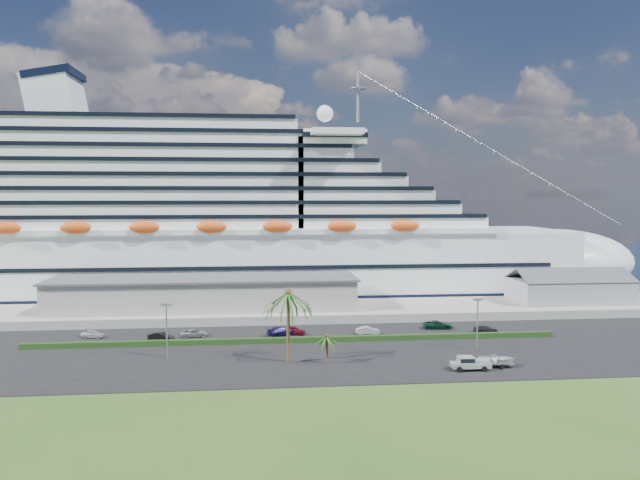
{
  "coord_description": "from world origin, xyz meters",
  "views": [
    {
      "loc": [
        -14.57,
        -85.79,
        24.6
      ],
      "look_at": [
        -2.67,
        30.0,
        16.16
      ],
      "focal_mm": 35.0,
      "sensor_mm": 36.0,
      "label": 1
    }
  ],
  "objects": [
    {
      "name": "lamp_post_left",
      "position": [
        -28.0,
        8.0,
        5.34
      ],
      "size": [
        1.6,
        0.35,
        8.27
      ],
      "color": "gray",
      "rests_on": "asphalt_lot"
    },
    {
      "name": "cruise_ship",
      "position": [
        -21.53,
        64.0,
        16.69
      ],
      "size": [
        191.0,
        38.0,
        54.0
      ],
      "color": "silver",
      "rests_on": "ground"
    },
    {
      "name": "palm_short",
      "position": [
        -4.5,
        2.5,
        3.67
      ],
      "size": [
        3.53,
        3.53,
        4.56
      ],
      "color": "#47301E",
      "rests_on": "ground"
    },
    {
      "name": "parked_car_4",
      "position": [
        -8.29,
        22.0,
        0.89
      ],
      "size": [
        4.87,
        3.29,
        1.54
      ],
      "primitive_type": "imported",
      "rotation": [
        0.0,
        0.0,
        1.21
      ],
      "color": "maroon",
      "rests_on": "asphalt_lot"
    },
    {
      "name": "parked_car_2",
      "position": [
        -25.31,
        21.99,
        0.75
      ],
      "size": [
        4.85,
        2.86,
        1.27
      ],
      "primitive_type": "imported",
      "rotation": [
        0.0,
        0.0,
        1.74
      ],
      "color": "gray",
      "rests_on": "asphalt_lot"
    },
    {
      "name": "parked_car_5",
      "position": [
        4.81,
        20.72,
        0.81
      ],
      "size": [
        4.29,
        1.82,
        1.38
      ],
      "primitive_type": "imported",
      "rotation": [
        0.0,
        0.0,
        1.48
      ],
      "color": "#AAABB1",
      "rests_on": "asphalt_lot"
    },
    {
      "name": "water",
      "position": [
        0.0,
        130.0,
        0.01
      ],
      "size": [
        420.0,
        160.0,
        0.02
      ],
      "primitive_type": "cube",
      "color": "black",
      "rests_on": "ground"
    },
    {
      "name": "terminal_building",
      "position": [
        -25.0,
        40.0,
        5.01
      ],
      "size": [
        61.0,
        15.0,
        6.3
      ],
      "color": "gray",
      "rests_on": "wharf"
    },
    {
      "name": "ground",
      "position": [
        0.0,
        0.0,
        0.0
      ],
      "size": [
        420.0,
        420.0,
        0.0
      ],
      "primitive_type": "plane",
      "color": "#2E501A",
      "rests_on": "ground"
    },
    {
      "name": "parked_car_6",
      "position": [
        18.44,
        24.17,
        0.85
      ],
      "size": [
        5.49,
        2.95,
        1.47
      ],
      "primitive_type": "imported",
      "rotation": [
        0.0,
        0.0,
        1.47
      ],
      "color": "black",
      "rests_on": "asphalt_lot"
    },
    {
      "name": "parked_car_0",
      "position": [
        -42.56,
        22.95,
        0.79
      ],
      "size": [
        4.16,
        2.35,
        1.33
      ],
      "primitive_type": "imported",
      "rotation": [
        0.0,
        0.0,
        1.36
      ],
      "color": "#B6B7B9",
      "rests_on": "asphalt_lot"
    },
    {
      "name": "palm_tall",
      "position": [
        -10.0,
        4.0,
        9.2
      ],
      "size": [
        8.82,
        8.82,
        11.13
      ],
      "color": "#47301E",
      "rests_on": "ground"
    },
    {
      "name": "boat_trailer",
      "position": [
        19.37,
        -1.65,
        1.27
      ],
      "size": [
        6.12,
        4.22,
        1.73
      ],
      "color": "gray",
      "rests_on": "asphalt_lot"
    },
    {
      "name": "wharf",
      "position": [
        0.0,
        40.0,
        0.9
      ],
      "size": [
        240.0,
        20.0,
        1.8
      ],
      "primitive_type": "cube",
      "color": "gray",
      "rests_on": "ground"
    },
    {
      "name": "lamp_post_right",
      "position": [
        20.0,
        8.0,
        5.34
      ],
      "size": [
        1.6,
        0.35,
        8.27
      ],
      "color": "gray",
      "rests_on": "asphalt_lot"
    },
    {
      "name": "parked_car_7",
      "position": [
        26.04,
        20.18,
        0.74
      ],
      "size": [
        4.44,
        2.2,
        1.24
      ],
      "primitive_type": "imported",
      "rotation": [
        0.0,
        0.0,
        1.46
      ],
      "color": "black",
      "rests_on": "asphalt_lot"
    },
    {
      "name": "port_shed",
      "position": [
        52.0,
        40.0,
        4.4
      ],
      "size": [
        24.0,
        12.31,
        7.37
      ],
      "color": "gray",
      "rests_on": "wharf"
    },
    {
      "name": "hedge",
      "position": [
        -8.0,
        16.0,
        0.57
      ],
      "size": [
        88.0,
        1.1,
        0.9
      ],
      "primitive_type": "cube",
      "color": "black",
      "rests_on": "asphalt_lot"
    },
    {
      "name": "pickup_truck",
      "position": [
        15.04,
        -2.77,
        1.19
      ],
      "size": [
        5.56,
        2.22,
        1.94
      ],
      "color": "black",
      "rests_on": "asphalt_lot"
    },
    {
      "name": "parked_car_3",
      "position": [
        -10.16,
        21.47,
        0.9
      ],
      "size": [
        5.81,
        4.06,
        1.56
      ],
      "primitive_type": "imported",
      "rotation": [
        0.0,
        0.0,
        1.96
      ],
      "color": "#151241",
      "rests_on": "asphalt_lot"
    },
    {
      "name": "asphalt_lot",
      "position": [
        0.0,
        11.0,
        0.06
      ],
      "size": [
        140.0,
        38.0,
        0.12
      ],
      "primitive_type": "cube",
      "color": "black",
      "rests_on": "ground"
    },
    {
      "name": "parked_car_1",
      "position": [
        -30.57,
        19.52,
        0.84
      ],
      "size": [
        4.63,
        3.03,
        1.44
      ],
      "primitive_type": "imported",
      "rotation": [
        0.0,
        0.0,
        1.19
      ],
      "color": "black",
      "rests_on": "asphalt_lot"
    }
  ]
}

